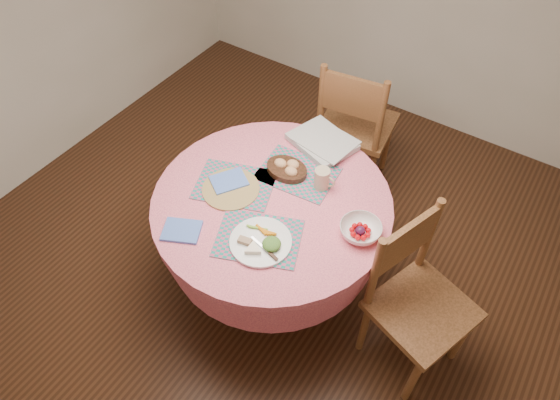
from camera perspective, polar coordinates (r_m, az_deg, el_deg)
The scene contains 16 objects.
ground at distance 3.15m, azimuth -0.77°, elevation -9.02°, with size 4.00×4.00×0.00m, color #331C0F.
room_envelope at distance 1.93m, azimuth -1.31°, elevation 19.27°, with size 4.01×4.01×2.71m.
dining_table at distance 2.70m, azimuth -0.89°, elevation -2.71°, with size 1.24×1.24×0.75m.
chair_right at distance 2.58m, azimuth 15.23°, elevation -10.68°, with size 0.56×0.57×0.98m.
chair_back at distance 3.36m, azimuth 8.52°, elevation 8.54°, with size 0.52×0.51×1.01m.
placemat_front at distance 2.39m, azimuth -2.47°, elevation -4.37°, with size 0.40×0.30×0.01m, color #178272.
placemat_left at distance 2.63m, azimuth -5.18°, elevation 1.78°, with size 0.40×0.30×0.01m, color #178272.
placemat_back at distance 2.68m, azimuth 2.03°, elevation 3.07°, with size 0.40×0.30×0.01m, color #178272.
wicker_trivet at distance 2.60m, azimuth -5.64°, elevation 1.26°, with size 0.30×0.30×0.01m, color #9E8644.
napkin_near at distance 2.46m, azimuth -11.17°, elevation -3.45°, with size 0.18×0.14×0.01m, color #5074CE.
napkin_far at distance 2.63m, azimuth -5.86°, elevation 2.17°, with size 0.18×0.14×0.01m, color #5074CE.
dinner_plate at distance 2.36m, azimuth -2.17°, elevation -4.82°, with size 0.30×0.30×0.05m.
bread_bowl at distance 2.66m, azimuth 0.82°, elevation 3.65°, with size 0.23×0.23×0.08m.
latte_mug at distance 2.57m, azimuth 4.87°, elevation 2.45°, with size 0.12×0.08×0.11m.
fruit_bowl at distance 2.42m, azimuth 9.17°, elevation -3.44°, with size 0.21×0.21×0.06m.
newspaper_stack at distance 2.83m, azimuth 4.89°, elevation 6.68°, with size 0.41×0.36×0.04m.
Camera 1 is at (0.97, -1.38, 2.66)m, focal length 32.00 mm.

